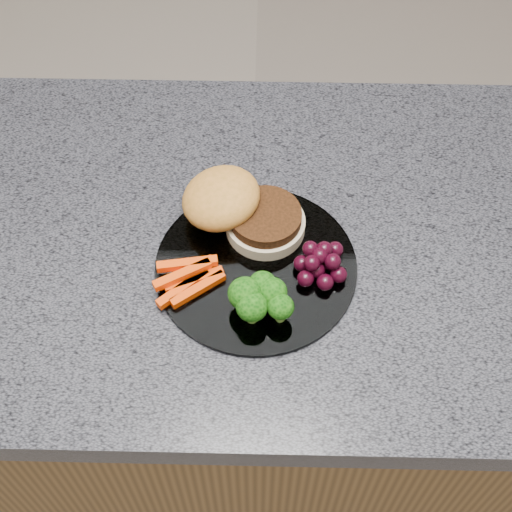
{
  "coord_description": "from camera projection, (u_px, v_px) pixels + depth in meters",
  "views": [
    {
      "loc": [
        0.04,
        -0.57,
        1.66
      ],
      "look_at": [
        0.03,
        -0.05,
        0.93
      ],
      "focal_mm": 50.0,
      "sensor_mm": 36.0,
      "label": 1
    }
  ],
  "objects": [
    {
      "name": "countertop",
      "position": [
        233.0,
        242.0,
        0.97
      ],
      "size": [
        1.2,
        0.6,
        0.04
      ],
      "primitive_type": "cube",
      "color": "#45464F",
      "rests_on": "island_cabinet"
    },
    {
      "name": "burger",
      "position": [
        237.0,
        209.0,
        0.94
      ],
      "size": [
        0.17,
        0.14,
        0.06
      ],
      "rotation": [
        0.0,
        0.0,
        -0.09
      ],
      "color": "#CCB58F",
      "rests_on": "plate"
    },
    {
      "name": "grape_bunch",
      "position": [
        321.0,
        263.0,
        0.9
      ],
      "size": [
        0.07,
        0.07,
        0.04
      ],
      "rotation": [
        0.0,
        0.0,
        0.38
      ],
      "color": "black",
      "rests_on": "plate"
    },
    {
      "name": "island_cabinet",
      "position": [
        239.0,
        383.0,
        1.34
      ],
      "size": [
        1.2,
        0.6,
        0.86
      ],
      "primitive_type": "cube",
      "color": "brown",
      "rests_on": "ground"
    },
    {
      "name": "broccoli",
      "position": [
        259.0,
        297.0,
        0.85
      ],
      "size": [
        0.08,
        0.07,
        0.05
      ],
      "rotation": [
        0.0,
        0.0,
        -0.07
      ],
      "color": "olive",
      "rests_on": "plate"
    },
    {
      "name": "plate",
      "position": [
        256.0,
        266.0,
        0.92
      ],
      "size": [
        0.26,
        0.26,
        0.01
      ],
      "primitive_type": "cylinder",
      "color": "white",
      "rests_on": "countertop"
    },
    {
      "name": "carrot_sticks",
      "position": [
        188.0,
        278.0,
        0.89
      ],
      "size": [
        0.09,
        0.08,
        0.02
      ],
      "rotation": [
        0.0,
        0.0,
        0.25
      ],
      "color": "#EC3F03",
      "rests_on": "plate"
    }
  ]
}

